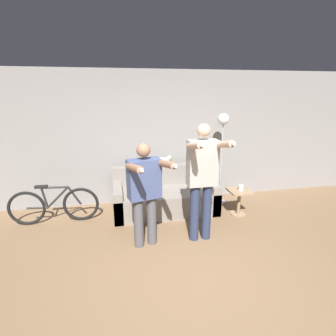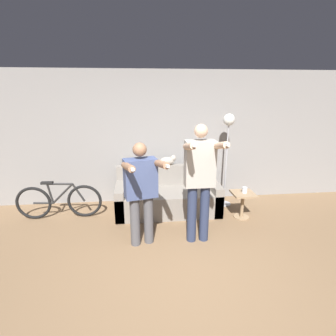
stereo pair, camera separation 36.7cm
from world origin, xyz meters
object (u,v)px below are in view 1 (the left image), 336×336
at_px(cup, 241,188).
at_px(person_left, 145,189).
at_px(person_right, 202,176).
at_px(cat, 164,161).
at_px(couch, 165,197).
at_px(floor_lamp, 223,134).
at_px(bicycle, 54,205).
at_px(side_table, 239,197).

bearing_deg(cup, person_left, -159.57).
distance_m(person_left, person_right, 0.85).
xyz_separation_m(person_left, cat, (0.53, 1.41, 0.02)).
height_order(couch, person_left, person_left).
xyz_separation_m(person_left, floor_lamp, (1.65, 1.27, 0.52)).
height_order(person_left, bicycle, person_left).
bearing_deg(floor_lamp, couch, -171.74).
relative_size(person_right, cup, 17.30).
bearing_deg(couch, cup, -17.89).
height_order(side_table, bicycle, bicycle).
bearing_deg(person_left, cup, 6.95).
relative_size(side_table, bicycle, 0.32).
xyz_separation_m(person_left, cup, (1.81, 0.67, -0.36)).
height_order(person_right, cup, person_right).
distance_m(person_right, floor_lamp, 1.55).
bearing_deg(person_right, floor_lamp, 56.88).
xyz_separation_m(cat, cup, (1.28, -0.74, -0.38)).
distance_m(couch, person_right, 1.38).
height_order(person_right, cat, person_right).
bearing_deg(couch, bicycle, -177.20).
distance_m(couch, side_table, 1.37).
bearing_deg(side_table, bicycle, 174.21).
height_order(floor_lamp, bicycle, floor_lamp).
distance_m(cat, side_table, 1.57).
bearing_deg(cat, side_table, -30.32).
distance_m(couch, person_left, 1.35).
height_order(couch, bicycle, couch).
bearing_deg(floor_lamp, person_left, -142.40).
bearing_deg(cat, bicycle, -168.41).
bearing_deg(cup, cat, 150.02).
bearing_deg(side_table, cat, 149.68).
relative_size(couch, bicycle, 1.28).
relative_size(floor_lamp, side_table, 3.79).
bearing_deg(person_left, bicycle, 132.05).
xyz_separation_m(cup, bicycle, (-3.27, 0.33, -0.21)).
bearing_deg(couch, person_left, -113.96).
distance_m(cat, floor_lamp, 1.24).
distance_m(side_table, cup, 0.19).
distance_m(person_left, floor_lamp, 2.14).
bearing_deg(couch, floor_lamp, 8.26).
xyz_separation_m(floor_lamp, bicycle, (-3.11, -0.26, -1.09)).
xyz_separation_m(couch, person_left, (-0.49, -1.10, 0.62)).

